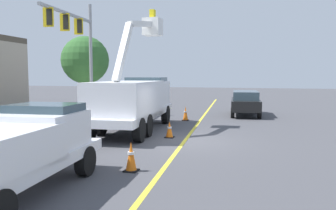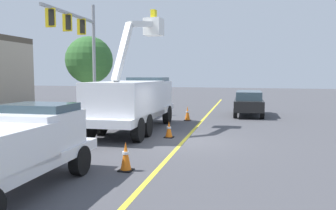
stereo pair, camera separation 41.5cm
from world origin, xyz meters
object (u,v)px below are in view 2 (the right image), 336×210
object	(u,v)px
utility_bucket_truck	(135,99)
traffic_cone_trailing	(187,114)
traffic_cone_mid_front	(126,156)
traffic_cone_mid_rear	(169,130)
passing_minivan	(249,102)
service_pickup_truck	(5,149)
traffic_signal_mast	(80,38)

from	to	relation	value
utility_bucket_truck	traffic_cone_trailing	size ratio (longest dim) A/B	9.43
traffic_cone_mid_front	traffic_cone_mid_rear	bearing A→B (deg)	3.71
traffic_cone_trailing	passing_minivan	bearing A→B (deg)	-42.16
utility_bucket_truck	service_pickup_truck	xyz separation A→B (m)	(-9.75, -0.80, -0.48)
utility_bucket_truck	service_pickup_truck	size ratio (longest dim) A/B	1.46
traffic_cone_mid_front	passing_minivan	bearing A→B (deg)	-9.23
passing_minivan	utility_bucket_truck	bearing A→B (deg)	147.77
service_pickup_truck	traffic_signal_mast	size ratio (longest dim) A/B	0.76
utility_bucket_truck	traffic_signal_mast	size ratio (longest dim) A/B	1.11
utility_bucket_truck	traffic_cone_trailing	world-z (taller)	utility_bucket_truck
service_pickup_truck	passing_minivan	size ratio (longest dim) A/B	1.16
passing_minivan	traffic_cone_trailing	world-z (taller)	passing_minivan
utility_bucket_truck	service_pickup_truck	world-z (taller)	utility_bucket_truck
traffic_cone_mid_front	traffic_cone_trailing	xyz separation A→B (m)	(11.39, 0.96, 0.00)
traffic_cone_mid_front	traffic_signal_mast	distance (m)	13.46
utility_bucket_truck	traffic_signal_mast	world-z (taller)	traffic_signal_mast
traffic_cone_trailing	traffic_signal_mast	xyz separation A→B (m)	(-1.32, 6.65, 4.68)
passing_minivan	traffic_signal_mast	size ratio (longest dim) A/B	0.65
traffic_cone_trailing	service_pickup_truck	bearing A→B (deg)	176.33
traffic_cone_mid_front	traffic_cone_trailing	distance (m)	11.43
traffic_signal_mast	traffic_cone_mid_front	bearing A→B (deg)	-142.93
traffic_cone_mid_rear	service_pickup_truck	bearing A→B (deg)	169.63
traffic_cone_mid_front	traffic_signal_mast	bearing A→B (deg)	37.07
service_pickup_truck	traffic_cone_trailing	world-z (taller)	service_pickup_truck
traffic_cone_mid_rear	traffic_cone_trailing	distance (m)	5.91
passing_minivan	traffic_cone_mid_front	bearing A→B (deg)	170.77
utility_bucket_truck	traffic_cone_mid_rear	distance (m)	3.03
utility_bucket_truck	traffic_signal_mast	bearing A→B (deg)	58.45
traffic_cone_trailing	traffic_signal_mast	bearing A→B (deg)	101.20
utility_bucket_truck	passing_minivan	xyz separation A→B (m)	(8.14, -5.13, -0.62)
utility_bucket_truck	traffic_cone_trailing	bearing A→B (deg)	-21.38
passing_minivan	traffic_signal_mast	world-z (taller)	traffic_signal_mast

